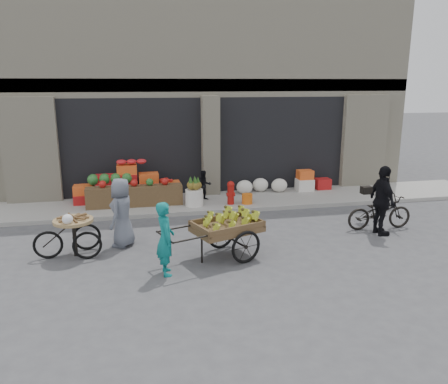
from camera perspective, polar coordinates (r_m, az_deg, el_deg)
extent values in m
plane|color=#424244|center=(9.87, 3.44, -7.84)|extent=(80.00, 80.00, 0.00)
cube|color=gray|center=(13.65, -1.06, -1.29)|extent=(18.00, 2.20, 0.12)
cube|color=beige|center=(17.20, -3.75, 13.48)|extent=(14.00, 6.00, 7.00)
cube|color=gray|center=(14.38, -2.09, 13.77)|extent=(14.00, 0.30, 0.40)
cube|color=black|center=(14.96, -11.89, 6.08)|extent=(4.40, 1.60, 3.10)
cube|color=black|center=(15.75, 6.53, 6.68)|extent=(4.40, 1.60, 3.10)
cube|color=beige|center=(14.33, -1.88, 6.03)|extent=(0.55, 0.80, 3.22)
cube|color=brown|center=(13.19, -11.57, -0.51)|extent=(2.80, 0.45, 0.60)
sphere|color=#1E5923|center=(13.59, -14.63, 1.66)|extent=(0.34, 0.34, 0.34)
cylinder|color=silver|center=(12.97, -3.91, -0.72)|extent=(0.52, 0.52, 0.50)
cylinder|color=#A5140F|center=(13.11, 0.88, -0.40)|extent=(0.20, 0.20, 0.56)
sphere|color=#A5140F|center=(13.03, 0.89, 0.96)|extent=(0.22, 0.22, 0.22)
cylinder|color=orange|center=(13.21, 3.04, -0.89)|extent=(0.32, 0.32, 0.30)
ellipsoid|color=silver|center=(14.53, 4.99, 0.76)|extent=(1.70, 0.60, 0.44)
imported|color=black|center=(13.55, -2.61, 0.88)|extent=(0.51, 0.43, 0.93)
cube|color=brown|center=(9.39, 0.39, -4.79)|extent=(1.63, 1.34, 0.12)
torus|color=black|center=(9.18, 2.89, -7.21)|extent=(0.69, 0.30, 0.71)
torus|color=black|center=(9.96, -0.39, -5.43)|extent=(0.69, 0.30, 0.71)
cylinder|color=black|center=(9.22, -2.91, -7.53)|extent=(0.05, 0.05, 0.58)
imported|color=#0E6F6D|center=(8.61, -7.67, -6.04)|extent=(0.39, 0.56, 1.48)
cylinder|color=#9E7F51|center=(9.94, -19.10, -3.57)|extent=(0.92, 0.92, 0.07)
cube|color=black|center=(10.07, -18.91, -5.74)|extent=(0.09, 0.09, 0.80)
torus|color=black|center=(9.83, -17.43, -6.67)|extent=(0.62, 0.12, 0.62)
torus|color=black|center=(10.35, -17.47, -5.60)|extent=(0.62, 0.12, 0.62)
torus|color=black|center=(10.13, -21.99, -6.43)|extent=(0.62, 0.12, 0.62)
imported|color=slate|center=(10.25, -13.19, -2.62)|extent=(0.80, 0.92, 1.60)
imported|color=black|center=(11.92, 19.64, -2.48)|extent=(1.73, 0.65, 0.90)
imported|color=black|center=(11.38, 19.98, -1.09)|extent=(0.46, 1.03, 1.74)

